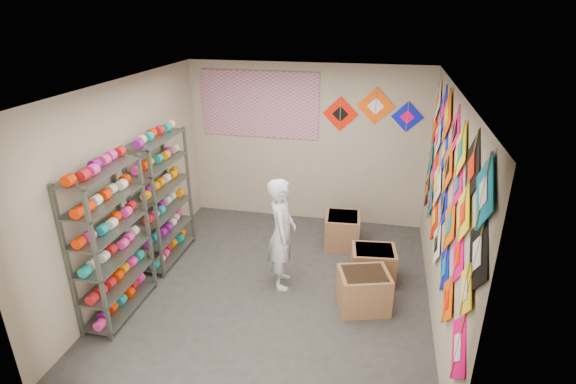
% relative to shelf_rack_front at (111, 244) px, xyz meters
% --- Properties ---
extents(ground, '(4.50, 4.50, 0.00)m').
position_rel_shelf_rack_front_xyz_m(ground, '(1.78, 0.85, -0.95)').
color(ground, '#302D2A').
extents(room_walls, '(4.50, 4.50, 4.50)m').
position_rel_shelf_rack_front_xyz_m(room_walls, '(1.78, 0.85, 0.69)').
color(room_walls, tan).
rests_on(room_walls, ground).
extents(shelf_rack_front, '(0.40, 1.10, 1.90)m').
position_rel_shelf_rack_front_xyz_m(shelf_rack_front, '(0.00, 0.00, 0.00)').
color(shelf_rack_front, '#4C5147').
rests_on(shelf_rack_front, ground).
extents(shelf_rack_back, '(0.40, 1.10, 1.90)m').
position_rel_shelf_rack_front_xyz_m(shelf_rack_back, '(0.00, 1.30, 0.00)').
color(shelf_rack_back, '#4C5147').
rests_on(shelf_rack_back, ground).
extents(string_spools, '(0.12, 2.36, 0.12)m').
position_rel_shelf_rack_front_xyz_m(string_spools, '(-0.00, 0.65, 0.10)').
color(string_spools, '#FF2E95').
rests_on(string_spools, ground).
extents(kite_wall_display, '(0.06, 4.33, 2.06)m').
position_rel_shelf_rack_front_xyz_m(kite_wall_display, '(3.76, 0.82, 0.71)').
color(kite_wall_display, '#FF0062').
rests_on(kite_wall_display, room_walls).
extents(back_wall_kites, '(1.59, 0.02, 0.74)m').
position_rel_shelf_rack_front_xyz_m(back_wall_kites, '(2.82, 3.09, 1.02)').
color(back_wall_kites, '#F91400').
rests_on(back_wall_kites, room_walls).
extents(poster, '(2.00, 0.01, 1.10)m').
position_rel_shelf_rack_front_xyz_m(poster, '(0.98, 3.08, 1.05)').
color(poster, '#6851AF').
rests_on(poster, room_walls).
extents(shopkeeper, '(0.70, 0.58, 1.54)m').
position_rel_shelf_rack_front_xyz_m(shopkeeper, '(1.83, 0.99, -0.18)').
color(shopkeeper, silver).
rests_on(shopkeeper, ground).
extents(carton_a, '(0.73, 0.66, 0.51)m').
position_rel_shelf_rack_front_xyz_m(carton_a, '(2.94, 0.68, -0.70)').
color(carton_a, '#966741').
rests_on(carton_a, ground).
extents(carton_b, '(0.64, 0.54, 0.48)m').
position_rel_shelf_rack_front_xyz_m(carton_b, '(3.04, 1.34, -0.71)').
color(carton_b, '#966741').
rests_on(carton_b, ground).
extents(carton_c, '(0.57, 0.61, 0.51)m').
position_rel_shelf_rack_front_xyz_m(carton_c, '(2.52, 2.23, -0.70)').
color(carton_c, '#966741').
rests_on(carton_c, ground).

